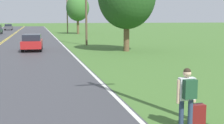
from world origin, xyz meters
TOP-DOWN VIEW (x-y plane):
  - hitchhiker_person at (8.19, 3.24)m, footprint 0.58×0.42m
  - suitcase at (8.57, 3.36)m, footprint 0.46×0.22m
  - utility_pole_midground at (9.81, 30.91)m, footprint 1.80×0.24m
  - utility_pole_far at (10.48, 59.75)m, footprint 1.80×0.24m
  - tree_right_cluster at (12.24, 56.92)m, footprint 4.48×4.48m
  - car_red_hatchback_approaching at (3.85, 25.87)m, footprint 2.01×3.97m
  - car_dark_grey_sedan_mid_far at (-2.75, 81.64)m, footprint 2.07×4.77m

SIDE VIEW (x-z plane):
  - suitcase at x=8.57m, z-range -0.02..0.67m
  - car_dark_grey_sedan_mid_far at x=-2.75m, z-range 0.04..1.59m
  - car_red_hatchback_approaching at x=3.85m, z-range 0.06..1.62m
  - hitchhiker_person at x=8.19m, z-range 0.19..1.90m
  - utility_pole_far at x=10.48m, z-range 0.16..8.98m
  - utility_pole_midground at x=9.81m, z-range 0.16..9.76m
  - tree_right_cluster at x=12.24m, z-range 1.23..8.87m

